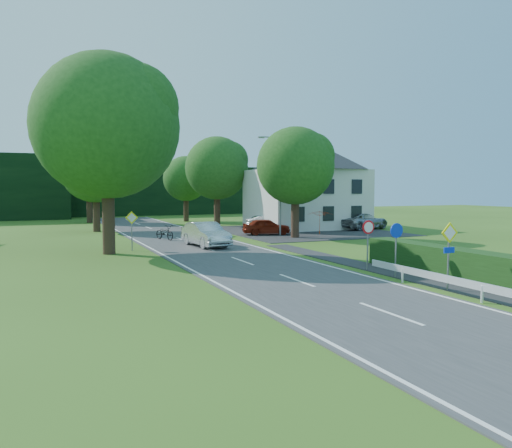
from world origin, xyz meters
name	(u,v)px	position (x,y,z in m)	size (l,w,h in m)	color
road	(229,257)	(0.00, 20.00, 0.02)	(7.00, 80.00, 0.04)	#38383B
parking_pad	(303,231)	(12.00, 33.00, 0.02)	(14.00, 16.00, 0.04)	#242527
line_edge_left	(172,259)	(-3.25, 20.00, 0.04)	(0.12, 80.00, 0.01)	white
line_edge_right	(280,253)	(3.25, 20.00, 0.04)	(0.12, 80.00, 0.01)	white
line_centre	(229,256)	(0.00, 20.00, 0.04)	(0.12, 80.00, 0.01)	white
tree_main	(107,154)	(-6.00, 24.00, 5.82)	(9.40, 9.40, 11.64)	#1B4615
tree_left_far	(96,183)	(-5.00, 40.00, 4.29)	(7.00, 7.00, 8.58)	#1B4615
tree_right_far	(217,181)	(7.00, 42.00, 4.54)	(7.40, 7.40, 9.09)	#1B4615
tree_left_back	(89,187)	(-4.50, 52.00, 4.04)	(6.60, 6.60, 8.07)	#1B4615
tree_right_back	(186,189)	(6.00, 50.00, 3.78)	(6.20, 6.20, 7.56)	#1B4615
tree_right_mid	(295,183)	(8.50, 28.00, 4.29)	(7.00, 7.00, 8.58)	#1B4615
treeline_right	(169,191)	(8.00, 66.00, 3.50)	(30.00, 5.00, 7.00)	black
house_white	(306,182)	(14.00, 36.00, 4.41)	(10.60, 8.40, 8.60)	silver
streetlight	(279,181)	(8.06, 30.00, 4.46)	(2.03, 0.18, 8.00)	slate
sign_priority_right	(449,243)	(4.30, 7.98, 1.80)	(0.78, 0.09, 2.59)	slate
sign_roundabout	(396,239)	(4.30, 10.98, 1.67)	(0.64, 0.08, 2.37)	slate
sign_speed_limit	(368,233)	(4.30, 12.97, 1.77)	(0.64, 0.11, 2.37)	slate
sign_priority_left	(132,223)	(-4.50, 24.98, 1.72)	(0.78, 0.09, 2.44)	slate
moving_car	(206,234)	(0.30, 25.10, 0.83)	(1.68, 4.82, 1.59)	silver
motorcycle	(165,232)	(-1.20, 30.30, 0.59)	(0.73, 2.09, 1.10)	black
parked_car_red	(266,226)	(7.44, 31.00, 0.71)	(1.58, 3.92, 1.33)	maroon
parked_car_silver_a	(268,222)	(9.79, 35.66, 0.70)	(1.41, 4.03, 1.33)	silver
parked_car_silver_b	(363,221)	(18.00, 32.36, 0.79)	(2.47, 5.36, 1.49)	#98979E
parasol	(320,222)	(11.66, 29.50, 1.03)	(2.17, 2.21, 1.99)	red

